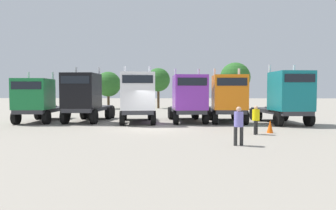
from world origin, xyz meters
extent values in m
plane|color=gray|center=(0.00, 0.00, 0.00)|extent=(200.00, 200.00, 0.00)
cube|color=#333338|center=(-9.42, 4.51, 0.94)|extent=(2.77, 6.45, 0.30)
cube|color=#197238|center=(-9.24, 2.58, 2.23)|extent=(2.61, 2.63, 2.29)
cube|color=black|center=(-9.13, 1.36, 2.85)|extent=(2.09, 0.23, 0.55)
cylinder|color=silver|center=(-8.42, 4.02, 2.53)|extent=(0.20, 0.20, 2.89)
cylinder|color=silver|center=(-10.31, 3.85, 2.53)|extent=(0.20, 0.20, 2.89)
cylinder|color=#333338|center=(-9.55, 5.88, 1.15)|extent=(1.20, 1.20, 0.12)
cylinder|color=black|center=(-8.10, 2.18, 0.52)|extent=(0.44, 1.07, 1.04)
cylinder|color=black|center=(-10.29, 1.98, 0.52)|extent=(0.44, 1.07, 1.04)
cylinder|color=black|center=(-8.47, 6.14, 0.52)|extent=(0.44, 1.07, 1.04)
cylinder|color=black|center=(-10.66, 5.94, 0.52)|extent=(0.44, 1.07, 1.04)
cylinder|color=black|center=(-8.57, 7.23, 0.52)|extent=(0.44, 1.07, 1.04)
cylinder|color=black|center=(-10.76, 7.03, 0.52)|extent=(0.44, 1.07, 1.04)
cube|color=#333338|center=(-5.69, 4.86, 1.02)|extent=(2.31, 6.26, 0.30)
cube|color=black|center=(-5.72, 2.97, 2.48)|extent=(2.44, 2.48, 2.62)
cube|color=black|center=(-5.75, 1.73, 3.26)|extent=(2.10, 0.08, 0.55)
cylinder|color=silver|center=(-4.75, 4.32, 2.78)|extent=(0.18, 0.18, 3.22)
cylinder|color=silver|center=(-6.65, 4.35, 2.78)|extent=(0.18, 0.18, 3.22)
cylinder|color=#333338|center=(-5.67, 6.23, 1.23)|extent=(1.12, 1.12, 0.12)
cylinder|color=black|center=(-4.63, 2.43, 0.56)|extent=(0.37, 1.13, 1.12)
cylinder|color=black|center=(-6.83, 2.47, 0.56)|extent=(0.37, 1.13, 1.12)
cylinder|color=black|center=(-4.57, 6.35, 0.56)|extent=(0.37, 1.13, 1.12)
cylinder|color=black|center=(-6.76, 6.39, 0.56)|extent=(0.37, 1.13, 1.12)
cylinder|color=black|center=(-4.55, 7.45, 0.56)|extent=(0.37, 1.13, 1.12)
cylinder|color=black|center=(-6.75, 7.49, 0.56)|extent=(0.37, 1.13, 1.12)
cube|color=#333338|center=(-1.65, 4.18, 0.94)|extent=(3.15, 6.38, 0.30)
cube|color=white|center=(-1.36, 2.38, 2.44)|extent=(2.76, 2.80, 2.70)
cube|color=black|center=(-1.16, 1.15, 3.27)|extent=(2.08, 0.38, 0.55)
cylinder|color=silver|center=(-0.64, 3.89, 2.74)|extent=(0.21, 0.21, 3.30)
cylinder|color=silver|center=(-2.51, 3.58, 2.74)|extent=(0.21, 0.21, 3.30)
cylinder|color=#333338|center=(-1.87, 5.51, 1.15)|extent=(1.26, 1.26, 0.12)
cylinder|color=black|center=(-0.19, 2.04, 0.52)|extent=(0.51, 1.09, 1.04)
cylinder|color=black|center=(-2.36, 1.68, 0.52)|extent=(0.51, 1.09, 1.04)
cylinder|color=black|center=(-0.80, 5.80, 0.52)|extent=(0.51, 1.09, 1.04)
cylinder|color=black|center=(-2.97, 5.44, 0.52)|extent=(0.51, 1.09, 1.04)
cylinder|color=black|center=(-0.98, 6.88, 0.52)|extent=(0.51, 1.09, 1.04)
cylinder|color=black|center=(-3.15, 6.53, 0.52)|extent=(0.51, 1.09, 1.04)
cube|color=#333338|center=(2.22, 5.08, 0.92)|extent=(2.96, 6.57, 0.30)
cube|color=purple|center=(2.46, 3.16, 2.35)|extent=(2.69, 2.75, 2.57)
cube|color=black|center=(2.61, 1.91, 3.11)|extent=(2.09, 0.30, 0.55)
cylinder|color=silver|center=(3.23, 4.66, 2.65)|extent=(0.20, 0.20, 3.17)
cylinder|color=silver|center=(1.34, 4.42, 2.65)|extent=(0.20, 0.20, 3.17)
cylinder|color=#333338|center=(2.05, 6.47, 1.13)|extent=(1.23, 1.23, 0.12)
cylinder|color=black|center=(3.61, 2.76, 0.51)|extent=(0.47, 1.05, 1.02)
cylinder|color=black|center=(1.43, 2.49, 0.51)|extent=(0.47, 1.05, 1.02)
cylinder|color=black|center=(3.12, 6.78, 0.51)|extent=(0.47, 1.05, 1.02)
cylinder|color=black|center=(0.93, 6.51, 0.51)|extent=(0.47, 1.05, 1.02)
cylinder|color=black|center=(2.98, 7.87, 0.51)|extent=(0.47, 1.05, 1.02)
cylinder|color=black|center=(0.80, 7.60, 0.51)|extent=(0.47, 1.05, 1.02)
cube|color=#333338|center=(5.39, 4.81, 0.94)|extent=(2.20, 5.76, 0.30)
cube|color=orange|center=(5.39, 3.07, 2.36)|extent=(2.40, 2.28, 2.53)
cube|color=black|center=(5.39, 1.91, 3.10)|extent=(2.10, 0.04, 0.55)
cylinder|color=silver|center=(6.34, 4.36, 2.66)|extent=(0.18, 0.18, 3.13)
cylinder|color=silver|center=(4.44, 4.36, 2.66)|extent=(0.18, 0.18, 3.13)
cylinder|color=#333338|center=(5.39, 6.08, 1.15)|extent=(1.10, 1.10, 0.12)
cylinder|color=black|center=(6.49, 2.63, 0.52)|extent=(0.35, 1.04, 1.04)
cylinder|color=black|center=(4.29, 2.63, 0.52)|extent=(0.35, 1.04, 1.04)
cylinder|color=black|center=(6.49, 6.09, 0.52)|extent=(0.35, 1.04, 1.04)
cylinder|color=black|center=(4.29, 6.09, 0.52)|extent=(0.35, 1.04, 1.04)
cylinder|color=black|center=(6.49, 7.19, 0.52)|extent=(0.35, 1.04, 1.04)
cylinder|color=black|center=(4.29, 7.19, 0.52)|extent=(0.35, 1.04, 1.04)
cube|color=#333338|center=(9.39, 4.12, 0.91)|extent=(2.86, 6.23, 0.30)
cube|color=#14727A|center=(9.58, 2.34, 2.45)|extent=(2.66, 2.70, 2.77)
cube|color=black|center=(9.72, 1.11, 3.31)|extent=(2.09, 0.27, 0.55)
cylinder|color=silver|center=(10.38, 3.82, 2.75)|extent=(0.20, 0.20, 3.37)
cylinder|color=silver|center=(8.49, 3.61, 2.75)|extent=(0.20, 0.20, 3.37)
cylinder|color=#333338|center=(9.24, 5.44, 1.12)|extent=(1.22, 1.22, 0.12)
cylinder|color=black|center=(10.74, 1.95, 0.51)|extent=(0.46, 1.04, 1.01)
cylinder|color=black|center=(8.55, 1.70, 0.51)|extent=(0.46, 1.04, 1.01)
cylinder|color=black|center=(10.32, 5.65, 0.51)|extent=(0.46, 1.04, 1.01)
cylinder|color=black|center=(8.13, 5.40, 0.51)|extent=(0.46, 1.04, 1.01)
cylinder|color=black|center=(10.20, 6.74, 0.51)|extent=(0.46, 1.04, 1.01)
cylinder|color=black|center=(8.01, 6.50, 0.51)|extent=(0.46, 1.04, 1.01)
cylinder|color=black|center=(5.94, -2.35, 0.39)|extent=(0.22, 0.22, 0.78)
cylinder|color=black|center=(6.07, -2.10, 0.39)|extent=(0.22, 0.22, 0.78)
cylinder|color=yellow|center=(6.01, -2.22, 1.09)|extent=(0.54, 0.54, 0.62)
sphere|color=tan|center=(6.01, -2.22, 1.50)|extent=(0.21, 0.21, 0.21)
cylinder|color=#2A2A2A|center=(4.24, -5.70, 0.42)|extent=(0.19, 0.19, 0.83)
cylinder|color=#2A2A2A|center=(4.51, -5.64, 0.42)|extent=(0.19, 0.19, 0.83)
cylinder|color=#7870CA|center=(4.38, -5.67, 1.17)|extent=(0.47, 0.47, 0.66)
sphere|color=tan|center=(4.38, -5.67, 1.61)|extent=(0.23, 0.23, 0.23)
cone|color=#F2590C|center=(6.99, -1.59, 0.37)|extent=(0.36, 0.36, 0.74)
cylinder|color=#4C3823|center=(-8.73, 22.40, 1.06)|extent=(0.36, 0.36, 2.12)
sphere|color=#286023|center=(-8.73, 22.40, 3.56)|extent=(3.59, 3.59, 3.59)
cylinder|color=#4C3823|center=(-1.63, 23.96, 1.42)|extent=(0.36, 0.36, 2.85)
sphere|color=#286023|center=(-1.63, 23.96, 4.24)|extent=(3.48, 3.48, 3.48)
cylinder|color=#4C3823|center=(9.44, 22.89, 1.38)|extent=(0.36, 0.36, 2.77)
sphere|color=#286023|center=(9.44, 22.89, 4.48)|extent=(4.29, 4.29, 4.29)
camera|label=1|loc=(1.87, -18.34, 2.34)|focal=30.54mm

